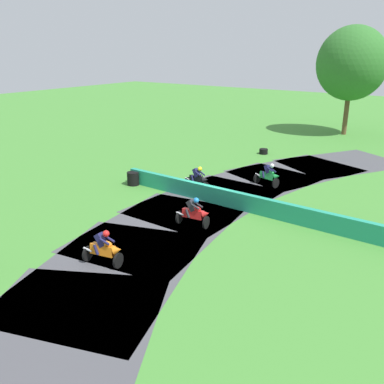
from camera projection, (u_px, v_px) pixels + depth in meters
ground_plane at (206, 201)px, 22.90m from camera, size 120.00×120.00×0.00m
track_asphalt at (229, 207)px, 22.07m from camera, size 11.10×34.42×0.01m
safety_barrier at (299, 215)px, 19.74m from camera, size 21.76×0.96×0.90m
motorcycle_lead_green at (269, 175)px, 25.30m from camera, size 1.72×1.05×1.42m
motorcycle_chase_black at (198, 179)px, 24.51m from camera, size 1.71×0.88×1.43m
motorcycle_trailing_red at (194, 213)px, 19.50m from camera, size 1.67×0.86×1.42m
motorcycle_fourth_orange at (104, 248)px, 16.05m from camera, size 1.68×0.96×1.42m
tire_stack_near at (264, 151)px, 32.86m from camera, size 0.66×0.66×0.40m
tire_stack_mid_a at (133, 179)px, 25.42m from camera, size 0.71×0.71×0.80m
tree_far_right at (352, 63)px, 38.16m from camera, size 6.32×6.32×9.82m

